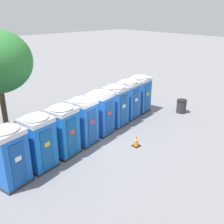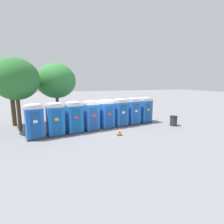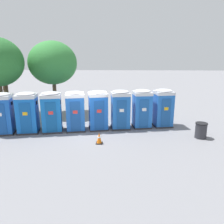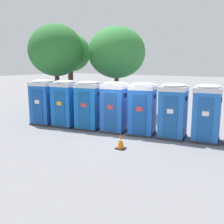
{
  "view_description": "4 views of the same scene",
  "coord_description": "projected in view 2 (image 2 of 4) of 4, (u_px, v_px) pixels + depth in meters",
  "views": [
    {
      "loc": [
        -8.16,
        -10.05,
        6.7
      ],
      "look_at": [
        1.72,
        0.67,
        0.95
      ],
      "focal_mm": 42.0,
      "sensor_mm": 36.0,
      "label": 1
    },
    {
      "loc": [
        -3.72,
        -14.02,
        4.08
      ],
      "look_at": [
        1.25,
        0.58,
        1.37
      ],
      "focal_mm": 28.0,
      "sensor_mm": 36.0,
      "label": 2
    },
    {
      "loc": [
        2.23,
        -13.13,
        4.68
      ],
      "look_at": [
        1.54,
        0.64,
        1.11
      ],
      "focal_mm": 35.0,
      "sensor_mm": 36.0,
      "label": 3
    },
    {
      "loc": [
        6.41,
        -10.63,
        3.42
      ],
      "look_at": [
        -0.92,
        0.16,
        0.99
      ],
      "focal_mm": 42.0,
      "sensor_mm": 36.0,
      "label": 4
    }
  ],
  "objects": [
    {
      "name": "street_tree_2",
      "position": [
        11.0,
        80.0,
        15.6
      ],
      "size": [
        3.02,
        3.02,
        5.58
      ],
      "color": "#4C3826",
      "rests_on": "ground"
    },
    {
      "name": "portapotty_0",
      "position": [
        34.0,
        121.0,
        12.51
      ],
      "size": [
        1.46,
        1.44,
        2.54
      ],
      "color": "#2D2D33",
      "rests_on": "ground"
    },
    {
      "name": "traffic_cone",
      "position": [
        119.0,
        131.0,
        13.34
      ],
      "size": [
        0.36,
        0.36,
        0.64
      ],
      "color": "black",
      "rests_on": "ground"
    },
    {
      "name": "street_tree_0",
      "position": [
        16.0,
        79.0,
        13.82
      ],
      "size": [
        3.56,
        3.56,
        5.92
      ],
      "color": "#4C3826",
      "rests_on": "ground"
    },
    {
      "name": "portapotty_4",
      "position": [
        106.0,
        114.0,
        15.36
      ],
      "size": [
        1.43,
        1.44,
        2.54
      ],
      "color": "#2D2D33",
      "rests_on": "ground"
    },
    {
      "name": "portapotty_7",
      "position": [
        144.0,
        110.0,
        17.52
      ],
      "size": [
        1.4,
        1.4,
        2.54
      ],
      "color": "#2D2D33",
      "rests_on": "ground"
    },
    {
      "name": "portapotty_5",
      "position": [
        120.0,
        112.0,
        16.06
      ],
      "size": [
        1.36,
        1.37,
        2.54
      ],
      "color": "#2D2D33",
      "rests_on": "ground"
    },
    {
      "name": "portapotty_3",
      "position": [
        91.0,
        115.0,
        14.63
      ],
      "size": [
        1.41,
        1.42,
        2.54
      ],
      "color": "#2D2D33",
      "rests_on": "ground"
    },
    {
      "name": "street_tree_1",
      "position": [
        56.0,
        81.0,
        17.13
      ],
      "size": [
        3.78,
        3.78,
        5.81
      ],
      "color": "brown",
      "rests_on": "ground"
    },
    {
      "name": "portapotty_6",
      "position": [
        133.0,
        111.0,
        16.8
      ],
      "size": [
        1.34,
        1.37,
        2.54
      ],
      "color": "#2D2D33",
      "rests_on": "ground"
    },
    {
      "name": "portapotty_2",
      "position": [
        74.0,
        117.0,
        13.92
      ],
      "size": [
        1.47,
        1.45,
        2.54
      ],
      "color": "#2D2D33",
      "rests_on": "ground"
    },
    {
      "name": "ground_plane",
      "position": [
        100.0,
        130.0,
        14.96
      ],
      "size": [
        120.0,
        120.0,
        0.0
      ],
      "primitive_type": "plane",
      "color": "slate"
    },
    {
      "name": "portapotty_1",
      "position": [
        55.0,
        119.0,
        13.23
      ],
      "size": [
        1.43,
        1.4,
        2.54
      ],
      "color": "#2D2D33",
      "rests_on": "ground"
    },
    {
      "name": "trash_can",
      "position": [
        173.0,
        121.0,
        16.24
      ],
      "size": [
        0.69,
        0.69,
        0.91
      ],
      "color": "#2D2D33",
      "rests_on": "ground"
    }
  ]
}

